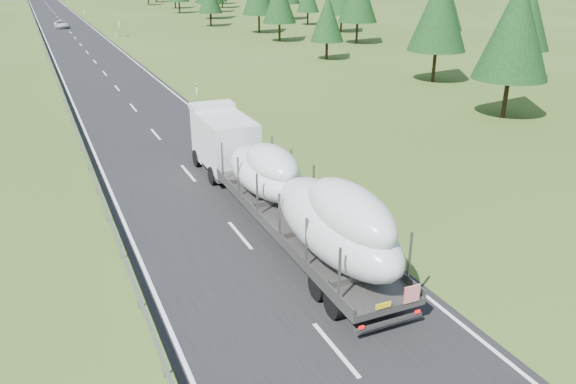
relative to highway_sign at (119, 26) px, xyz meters
name	(u,v)px	position (x,y,z in m)	size (l,w,h in m)	color
ground	(240,235)	(-7.20, -80.00, -1.81)	(400.00, 400.00, 0.00)	#364E1A
road_surface	(66,27)	(-7.20, 20.00, -1.80)	(10.00, 400.00, 0.02)	black
guardrail	(36,25)	(-12.50, 19.94, -1.21)	(0.10, 400.00, 0.76)	slate
marker_posts	(75,6)	(-0.70, 75.00, -1.27)	(0.13, 350.08, 1.00)	silver
highway_sign	(119,26)	(0.00, 0.00, 0.00)	(0.08, 0.90, 2.60)	slate
boat_truck	(282,184)	(-5.13, -80.16, 0.45)	(2.96, 20.29, 4.30)	silver
distant_van	(61,24)	(-8.11, 18.76, -1.11)	(2.32, 5.03, 1.40)	silver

